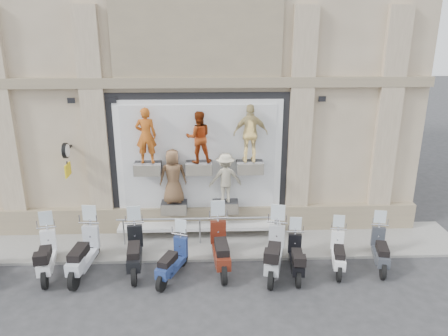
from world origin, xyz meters
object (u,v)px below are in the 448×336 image
Objects in this scene: scooter_c at (83,245)px; scooter_h at (297,250)px; clock_sign_bracket at (66,155)px; scooter_b at (46,248)px; scooter_f at (220,240)px; guard_rail at (200,232)px; scooter_e at (172,253)px; scooter_j at (381,243)px; scooter_i at (339,246)px; scooter_g at (275,244)px; scooter_d at (134,243)px.

scooter_c is 5.75m from scooter_h.
scooter_c is (0.78, -1.90, -1.95)m from clock_sign_bracket.
scooter_b is 0.91× the size of scooter_f.
guard_rail is 3.46m from scooter_c.
scooter_c reaches higher than scooter_e.
clock_sign_bracket is at bearing 71.54° from scooter_b.
scooter_c is (-3.12, -1.43, 0.39)m from guard_rail.
scooter_b is at bearing -96.36° from clock_sign_bracket.
scooter_h is (6.53, -2.16, -2.09)m from clock_sign_bracket.
scooter_j is (2.41, 0.29, 0.01)m from scooter_h.
scooter_i is at bearing 5.16° from scooter_c.
guard_rail is 2.36× the size of scooter_f.
scooter_g reaches higher than scooter_b.
scooter_h is (2.63, -1.69, 0.24)m from guard_rail.
scooter_c is 8.16m from scooter_j.
scooter_g is (5.16, -0.18, 0.01)m from scooter_c.
scooter_f is 4.45m from scooter_j.
scooter_g reaches higher than scooter_c.
scooter_d is 1.13× the size of scooter_e.
clock_sign_bracket is 0.48× the size of scooter_c.
scooter_c is 0.99× the size of scooter_g.
clock_sign_bracket is at bearing 174.66° from scooter_g.
scooter_h is at bearing -160.63° from scooter_j.
scooter_h is at bearing 6.93° from scooter_g.
scooter_c is 1.18× the size of scooter_j.
scooter_e is at bearing -111.94° from guard_rail.
scooter_f reaches higher than guard_rail.
clock_sign_bracket is 0.57× the size of scooter_j.
clock_sign_bracket is at bearing 167.18° from scooter_h.
scooter_f is at bearing -170.81° from scooter_i.
scooter_i is (1.80, 0.13, -0.17)m from scooter_g.
scooter_g is (2.74, 0.14, 0.14)m from scooter_e.
scooter_f is at bearing -21.74° from clock_sign_bracket.
scooter_f is (4.49, -1.79, -1.93)m from clock_sign_bracket.
scooter_f is (4.70, 0.11, 0.08)m from scooter_b.
clock_sign_bracket is at bearing 177.88° from scooter_i.
scooter_j is at bearing 5.80° from scooter_c.
scooter_f reaches higher than scooter_g.
scooter_h is at bearing -14.59° from scooter_f.
scooter_d is 1.15× the size of scooter_h.
scooter_j is at bearing -15.53° from guard_rail.
scooter_g reaches higher than scooter_h.
scooter_d is (2.13, -1.80, -1.99)m from clock_sign_bracket.
scooter_j is at bearing 12.27° from scooter_h.
scooter_h is at bearing 3.02° from scooter_c.
scooter_c is 2.44m from scooter_e.
scooter_j is at bearing -5.40° from scooter_f.
scooter_d is at bearing 179.86° from scooter_e.
guard_rail is at bearing 30.82° from scooter_d.
clock_sign_bracket is at bearing 133.79° from scooter_d.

